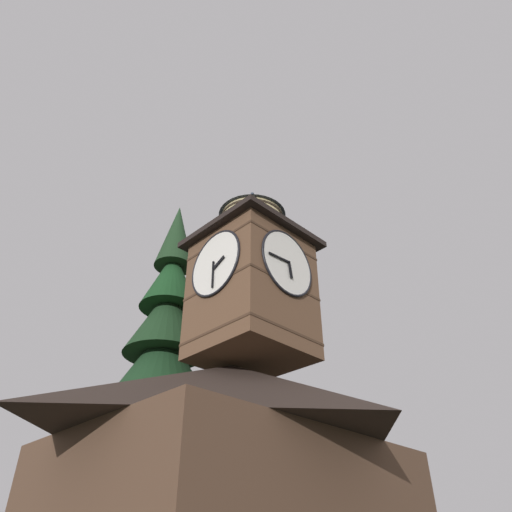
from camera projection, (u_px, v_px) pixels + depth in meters
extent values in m
pyramid|color=#2D231E|center=(231.00, 405.00, 17.88)|extent=(11.50, 9.75, 3.08)
cube|color=brown|center=(252.00, 300.00, 19.76)|extent=(3.93, 3.93, 5.21)
cube|color=#432E20|center=(251.00, 345.00, 18.68)|extent=(3.97, 3.97, 0.10)
cube|color=#432E20|center=(252.00, 300.00, 19.75)|extent=(3.97, 3.97, 0.10)
cube|color=#432E20|center=(252.00, 260.00, 20.82)|extent=(3.97, 3.97, 0.10)
cylinder|color=white|center=(287.00, 263.00, 19.06)|extent=(2.77, 0.10, 2.77)
torus|color=black|center=(288.00, 263.00, 19.04)|extent=(2.87, 0.10, 2.87)
cube|color=black|center=(290.00, 270.00, 18.84)|extent=(0.23, 0.04, 0.70)
cube|color=black|center=(279.00, 257.00, 18.64)|extent=(1.14, 0.04, 0.16)
sphere|color=black|center=(289.00, 262.00, 18.99)|extent=(0.10, 0.10, 0.10)
cylinder|color=white|center=(216.00, 263.00, 19.07)|extent=(0.10, 2.77, 2.77)
torus|color=black|center=(215.00, 263.00, 19.06)|extent=(0.10, 2.87, 2.87)
cube|color=black|center=(219.00, 263.00, 18.75)|extent=(0.04, 0.67, 0.41)
cube|color=black|center=(213.00, 275.00, 18.71)|extent=(0.04, 0.10, 1.14)
sphere|color=black|center=(213.00, 262.00, 19.01)|extent=(0.10, 0.10, 0.10)
cube|color=black|center=(252.00, 245.00, 21.26)|extent=(4.63, 4.63, 0.25)
cylinder|color=tan|center=(252.00, 229.00, 21.73)|extent=(2.76, 2.76, 1.47)
cylinder|color=#2D2319|center=(252.00, 239.00, 21.42)|extent=(2.82, 2.82, 0.10)
cylinder|color=#2D2319|center=(252.00, 232.00, 21.63)|extent=(2.82, 2.82, 0.10)
cylinder|color=#2D2319|center=(252.00, 226.00, 21.83)|extent=(2.82, 2.82, 0.10)
cylinder|color=#2D2319|center=(252.00, 219.00, 22.03)|extent=(2.82, 2.82, 0.10)
cone|color=#384251|center=(252.00, 206.00, 22.46)|extent=(3.06, 3.06, 1.22)
sphere|color=#2D3847|center=(252.00, 194.00, 22.85)|extent=(0.16, 0.16, 0.16)
cone|color=#1A3E1F|center=(150.00, 481.00, 19.08)|extent=(6.35, 6.35, 3.86)
cone|color=#193022|center=(156.00, 427.00, 20.19)|extent=(5.47, 5.47, 3.18)
cone|color=#17341C|center=(163.00, 364.00, 21.71)|extent=(4.60, 4.60, 3.98)
cone|color=#19341C|center=(167.00, 320.00, 22.90)|extent=(3.72, 3.72, 3.59)
cone|color=#173D1C|center=(172.00, 279.00, 24.12)|extent=(2.84, 2.84, 3.30)
cone|color=#1D371E|center=(177.00, 236.00, 25.57)|extent=(1.96, 1.96, 3.87)
sphere|color=silver|center=(80.00, 405.00, 51.07)|extent=(2.37, 2.37, 2.37)
ellipsoid|color=black|center=(259.00, 207.00, 27.51)|extent=(0.15, 0.24, 0.13)
cube|color=black|center=(257.00, 206.00, 27.44)|extent=(0.28, 0.18, 0.12)
cube|color=black|center=(261.00, 208.00, 27.58)|extent=(0.28, 0.18, 0.12)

